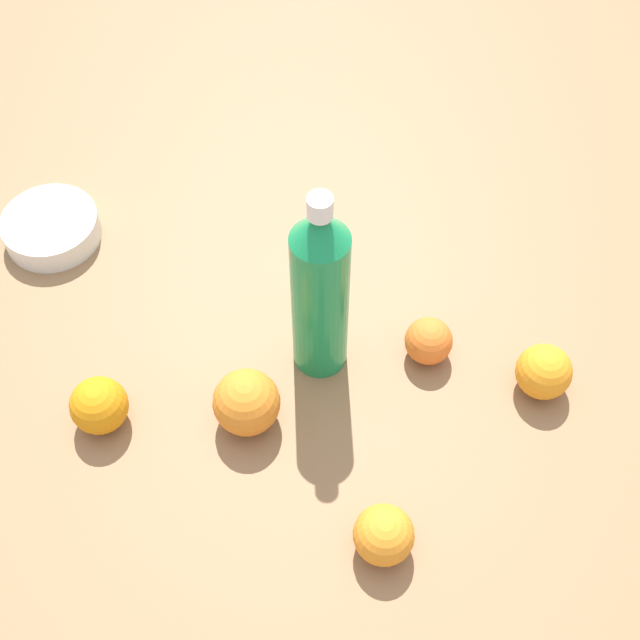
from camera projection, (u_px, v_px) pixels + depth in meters
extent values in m
plane|color=olive|center=(339.00, 330.00, 1.13)|extent=(2.40, 2.40, 0.00)
cylinder|color=#198C4C|center=(320.00, 303.00, 1.01)|extent=(0.07, 0.07, 0.23)
cone|color=#198C4C|center=(320.00, 228.00, 0.90)|extent=(0.07, 0.07, 0.04)
cylinder|color=white|center=(320.00, 207.00, 0.88)|extent=(0.03, 0.03, 0.03)
sphere|color=orange|center=(246.00, 402.00, 1.02)|extent=(0.08, 0.08, 0.08)
sphere|color=orange|center=(99.00, 405.00, 1.03)|extent=(0.07, 0.07, 0.07)
sphere|color=orange|center=(544.00, 372.00, 1.05)|extent=(0.07, 0.07, 0.07)
sphere|color=orange|center=(429.00, 341.00, 1.09)|extent=(0.06, 0.06, 0.06)
sphere|color=orange|center=(385.00, 535.00, 0.94)|extent=(0.07, 0.07, 0.07)
cylinder|color=white|center=(51.00, 228.00, 1.21)|extent=(0.13, 0.13, 0.04)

